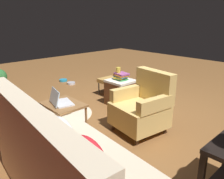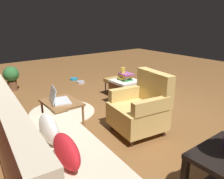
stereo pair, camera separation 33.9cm
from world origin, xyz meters
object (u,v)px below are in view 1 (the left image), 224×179
at_px(couch, 69,170).
at_px(pet_bowl_teal, 63,80).
at_px(wicker_hamper, 120,92).
at_px(armchair, 142,107).
at_px(laptop_desk, 63,107).
at_px(book_stack_hamper, 121,76).
at_px(pet_bowl_steel, 71,83).
at_px(yellow_mug, 118,70).
at_px(tv_remote, 120,78).
at_px(ottoman, 110,81).
at_px(laptop, 60,101).

xyz_separation_m(couch, pet_bowl_teal, (3.51, -2.09, -0.30)).
bearing_deg(wicker_hamper, armchair, 151.56).
relative_size(couch, laptop_desk, 3.51).
bearing_deg(armchair, laptop_desk, 54.65).
relative_size(book_stack_hamper, pet_bowl_steel, 1.41).
xyz_separation_m(armchair, yellow_mug, (0.98, -0.49, 0.30)).
bearing_deg(wicker_hamper, book_stack_hamper, -83.84).
height_order(laptop_desk, pet_bowl_teal, laptop_desk).
bearing_deg(tv_remote, laptop_desk, 124.95).
relative_size(book_stack_hamper, pet_bowl_teal, 1.41).
distance_m(book_stack_hamper, pet_bowl_teal, 2.21).
distance_m(armchair, laptop_desk, 1.11).
xyz_separation_m(laptop_desk, yellow_mug, (0.34, -1.39, 0.24)).
distance_m(armchair, ottoman, 1.64).
bearing_deg(book_stack_hamper, laptop_desk, 102.06).
bearing_deg(yellow_mug, ottoman, -26.65).
distance_m(laptop_desk, ottoman, 1.83).
distance_m(laptop_desk, laptop, 0.11).
distance_m(book_stack_hamper, yellow_mug, 0.12).
relative_size(laptop_desk, yellow_mug, 5.60).
distance_m(couch, ottoman, 2.93).
height_order(laptop_desk, yellow_mug, yellow_mug).
distance_m(couch, tv_remote, 2.56).
bearing_deg(laptop_desk, couch, 150.17).
xyz_separation_m(couch, wicker_hamper, (1.36, -2.02, -0.09)).
xyz_separation_m(couch, tv_remote, (1.46, -2.10, 0.17)).
height_order(laptop, pet_bowl_steel, laptop).
xyz_separation_m(laptop, book_stack_hamper, (0.29, -1.46, 0.02)).
distance_m(laptop, pet_bowl_teal, 2.92).
relative_size(laptop, yellow_mug, 3.71).
height_order(wicker_hamper, book_stack_hamper, book_stack_hamper).
distance_m(laptop_desk, tv_remote, 1.55).
relative_size(pet_bowl_steel, pet_bowl_teal, 1.00).
bearing_deg(couch, tv_remote, -55.17).
relative_size(tv_remote, pet_bowl_steel, 0.80).
distance_m(armchair, laptop, 1.16).
bearing_deg(pet_bowl_steel, ottoman, -173.13).
bearing_deg(pet_bowl_steel, tv_remote, -179.59).
bearing_deg(pet_bowl_steel, book_stack_hamper, 177.99).
bearing_deg(ottoman, book_stack_hamper, 157.65).
xyz_separation_m(yellow_mug, pet_bowl_teal, (2.11, -0.09, -0.64)).
distance_m(couch, laptop_desk, 1.22).
relative_size(wicker_hamper, book_stack_hamper, 1.71).
height_order(couch, pet_bowl_teal, couch).
distance_m(couch, laptop, 1.23).
distance_m(wicker_hamper, pet_bowl_teal, 2.16).
height_order(yellow_mug, pet_bowl_steel, yellow_mug).
bearing_deg(pet_bowl_teal, tv_remote, -179.79).
bearing_deg(tv_remote, couch, 144.69).
height_order(book_stack_hamper, ottoman, book_stack_hamper).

